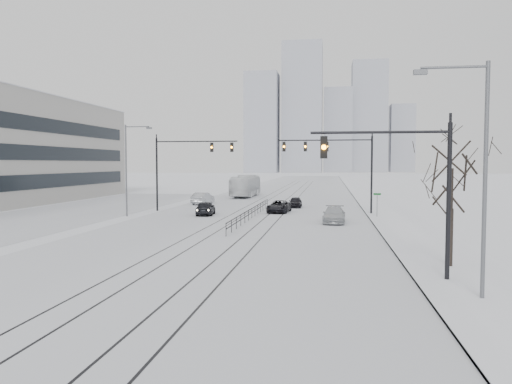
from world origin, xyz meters
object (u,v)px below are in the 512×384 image
bare_tree (452,179)px  sedan_nb_right (334,215)px  sedan_nb_front (279,207)px  box_truck (246,186)px  sedan_sb_inner (206,208)px  sedan_sb_outer (203,198)px  sedan_nb_far (295,202)px  traffic_mast_near (411,179)px

bare_tree → sedan_nb_right: bearing=106.5°
sedan_nb_front → box_truck: box_truck is taller
sedan_nb_right → bare_tree: bearing=-71.5°
sedan_sb_inner → sedan_sb_outer: (-3.63, 13.00, 0.05)m
bare_tree → sedan_nb_far: size_ratio=1.67×
sedan_nb_front → box_truck: 25.38m
traffic_mast_near → sedan_sb_outer: size_ratio=1.53×
bare_tree → sedan_sb_inner: bare_tree is taller
sedan_nb_front → sedan_nb_right: (5.70, -8.37, 0.06)m
traffic_mast_near → sedan_nb_right: size_ratio=1.47×
sedan_sb_outer → sedan_nb_front: size_ratio=1.00×
traffic_mast_near → sedan_sb_outer: (-19.50, 39.26, -3.81)m
sedan_nb_front → sedan_nb_far: bearing=83.4°
sedan_nb_front → sedan_nb_far: 6.58m
bare_tree → sedan_nb_front: 29.41m
sedan_nb_front → sedan_nb_far: sedan_nb_front is taller
sedan_sb_outer → sedan_nb_right: 24.14m
sedan_sb_inner → sedan_sb_outer: sedan_sb_outer is taller
sedan_sb_inner → box_truck: (-0.59, 27.83, 0.96)m
traffic_mast_near → sedan_sb_outer: traffic_mast_near is taller
sedan_sb_inner → sedan_nb_far: sedan_sb_inner is taller
sedan_sb_outer → sedan_nb_right: size_ratio=0.96×
sedan_nb_right → box_truck: bearing=114.3°
sedan_sb_inner → sedan_nb_front: size_ratio=0.91×
sedan_nb_front → sedan_nb_far: (1.31, 6.44, -0.01)m
sedan_sb_inner → sedan_nb_right: sedan_sb_inner is taller
sedan_nb_right → sedan_nb_far: sedan_nb_right is taller
sedan_nb_far → sedan_nb_front: bearing=-101.5°
traffic_mast_near → sedan_nb_front: 31.43m
traffic_mast_near → sedan_nb_front: size_ratio=1.53×
sedan_nb_front → traffic_mast_near: bearing=-68.8°
sedan_nb_right → sedan_nb_front: bearing=126.3°
traffic_mast_near → sedan_nb_front: (-8.79, 29.92, -3.93)m
sedan_nb_far → box_truck: size_ratio=0.31×
bare_tree → box_truck: bearing=110.3°
sedan_sb_outer → box_truck: (3.05, 14.84, 0.91)m
sedan_sb_outer → sedan_nb_front: sedan_sb_outer is taller
box_truck → sedan_nb_front: bearing=108.6°
traffic_mast_near → sedan_nb_far: 37.34m
traffic_mast_near → box_truck: (-16.46, 54.09, -2.90)m
sedan_nb_right → box_truck: (-13.37, 32.54, 0.97)m
sedan_nb_front → bare_tree: bearing=-62.5°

